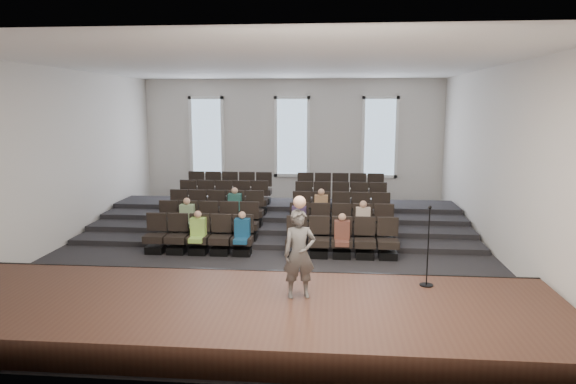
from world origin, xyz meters
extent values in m
plane|color=black|center=(0.00, 0.00, 0.00)|extent=(14.00, 14.00, 0.00)
cube|color=white|center=(0.00, 0.00, 5.01)|extent=(12.00, 14.00, 0.02)
cube|color=silver|center=(0.00, 7.02, 2.50)|extent=(12.00, 0.04, 5.00)
cube|color=silver|center=(0.00, -7.02, 2.50)|extent=(12.00, 0.04, 5.00)
cube|color=silver|center=(-6.02, 0.00, 2.50)|extent=(0.04, 14.00, 5.00)
cube|color=silver|center=(6.02, 0.00, 2.50)|extent=(0.04, 14.00, 5.00)
cube|color=#41271C|center=(0.00, -5.10, 0.25)|extent=(11.80, 3.60, 0.50)
cube|color=black|center=(0.00, -3.33, 0.25)|extent=(11.80, 0.06, 0.52)
cube|color=black|center=(0.00, 2.33, 0.07)|extent=(11.80, 4.80, 0.15)
cube|color=black|center=(0.00, 2.85, 0.15)|extent=(11.80, 3.75, 0.30)
cube|color=black|center=(0.00, 3.38, 0.22)|extent=(11.80, 2.70, 0.45)
cube|color=black|center=(0.00, 3.90, 0.30)|extent=(11.80, 1.65, 0.60)
cube|color=black|center=(-3.13, -0.60, 0.10)|extent=(0.47, 0.43, 0.20)
cube|color=black|center=(-3.13, -0.60, 0.41)|extent=(0.55, 0.50, 0.19)
cube|color=black|center=(-3.13, -0.39, 0.82)|extent=(0.55, 0.08, 0.50)
cube|color=black|center=(-2.53, -0.60, 0.10)|extent=(0.47, 0.43, 0.20)
cube|color=black|center=(-2.53, -0.60, 0.41)|extent=(0.55, 0.50, 0.19)
cube|color=black|center=(-2.53, -0.39, 0.82)|extent=(0.55, 0.08, 0.50)
cube|color=black|center=(-1.93, -0.60, 0.10)|extent=(0.47, 0.43, 0.20)
cube|color=black|center=(-1.93, -0.60, 0.41)|extent=(0.55, 0.50, 0.19)
cube|color=black|center=(-1.93, -0.39, 0.82)|extent=(0.55, 0.08, 0.50)
cube|color=black|center=(-1.33, -0.60, 0.10)|extent=(0.47, 0.43, 0.20)
cube|color=black|center=(-1.33, -0.60, 0.41)|extent=(0.55, 0.50, 0.19)
cube|color=black|center=(-1.33, -0.39, 0.82)|extent=(0.55, 0.08, 0.50)
cube|color=black|center=(-0.73, -0.60, 0.10)|extent=(0.47, 0.43, 0.20)
cube|color=black|center=(-0.73, -0.60, 0.41)|extent=(0.55, 0.50, 0.19)
cube|color=black|center=(-0.73, -0.39, 0.82)|extent=(0.55, 0.08, 0.50)
cube|color=black|center=(0.73, -0.60, 0.10)|extent=(0.47, 0.43, 0.20)
cube|color=black|center=(0.73, -0.60, 0.41)|extent=(0.55, 0.50, 0.19)
cube|color=black|center=(0.73, -0.39, 0.82)|extent=(0.55, 0.08, 0.50)
cube|color=black|center=(1.33, -0.60, 0.10)|extent=(0.47, 0.43, 0.20)
cube|color=black|center=(1.33, -0.60, 0.41)|extent=(0.55, 0.50, 0.19)
cube|color=black|center=(1.33, -0.39, 0.82)|extent=(0.55, 0.08, 0.50)
cube|color=black|center=(1.93, -0.60, 0.10)|extent=(0.47, 0.43, 0.20)
cube|color=black|center=(1.93, -0.60, 0.41)|extent=(0.55, 0.50, 0.19)
cube|color=black|center=(1.93, -0.39, 0.82)|extent=(0.55, 0.08, 0.50)
cube|color=black|center=(2.53, -0.60, 0.10)|extent=(0.47, 0.43, 0.20)
cube|color=black|center=(2.53, -0.60, 0.41)|extent=(0.55, 0.50, 0.19)
cube|color=black|center=(2.53, -0.39, 0.82)|extent=(0.55, 0.08, 0.50)
cube|color=black|center=(3.13, -0.60, 0.10)|extent=(0.47, 0.43, 0.20)
cube|color=black|center=(3.13, -0.60, 0.41)|extent=(0.55, 0.50, 0.19)
cube|color=black|center=(3.13, -0.39, 0.82)|extent=(0.55, 0.08, 0.50)
cube|color=black|center=(-3.13, 0.45, 0.25)|extent=(0.47, 0.43, 0.20)
cube|color=black|center=(-3.13, 0.45, 0.56)|extent=(0.55, 0.50, 0.19)
cube|color=black|center=(-3.13, 0.66, 0.97)|extent=(0.55, 0.08, 0.50)
cube|color=black|center=(-2.53, 0.45, 0.25)|extent=(0.47, 0.43, 0.20)
cube|color=black|center=(-2.53, 0.45, 0.56)|extent=(0.55, 0.50, 0.19)
cube|color=black|center=(-2.53, 0.66, 0.97)|extent=(0.55, 0.08, 0.50)
cube|color=black|center=(-1.93, 0.45, 0.25)|extent=(0.47, 0.43, 0.20)
cube|color=black|center=(-1.93, 0.45, 0.56)|extent=(0.55, 0.50, 0.19)
cube|color=black|center=(-1.93, 0.66, 0.97)|extent=(0.55, 0.08, 0.50)
cube|color=black|center=(-1.33, 0.45, 0.25)|extent=(0.47, 0.43, 0.20)
cube|color=black|center=(-1.33, 0.45, 0.56)|extent=(0.55, 0.50, 0.19)
cube|color=black|center=(-1.33, 0.66, 0.97)|extent=(0.55, 0.08, 0.50)
cube|color=black|center=(-0.73, 0.45, 0.25)|extent=(0.47, 0.43, 0.20)
cube|color=black|center=(-0.73, 0.45, 0.56)|extent=(0.55, 0.50, 0.19)
cube|color=black|center=(-0.73, 0.66, 0.97)|extent=(0.55, 0.08, 0.50)
cube|color=black|center=(0.73, 0.45, 0.25)|extent=(0.47, 0.43, 0.20)
cube|color=black|center=(0.73, 0.45, 0.56)|extent=(0.55, 0.50, 0.19)
cube|color=black|center=(0.73, 0.66, 0.97)|extent=(0.55, 0.08, 0.50)
cube|color=black|center=(1.33, 0.45, 0.25)|extent=(0.47, 0.43, 0.20)
cube|color=black|center=(1.33, 0.45, 0.56)|extent=(0.55, 0.50, 0.19)
cube|color=black|center=(1.33, 0.66, 0.97)|extent=(0.55, 0.08, 0.50)
cube|color=black|center=(1.93, 0.45, 0.25)|extent=(0.47, 0.43, 0.20)
cube|color=black|center=(1.93, 0.45, 0.56)|extent=(0.55, 0.50, 0.19)
cube|color=black|center=(1.93, 0.66, 0.97)|extent=(0.55, 0.08, 0.50)
cube|color=black|center=(2.53, 0.45, 0.25)|extent=(0.47, 0.43, 0.20)
cube|color=black|center=(2.53, 0.45, 0.56)|extent=(0.55, 0.50, 0.19)
cube|color=black|center=(2.53, 0.66, 0.97)|extent=(0.55, 0.08, 0.50)
cube|color=black|center=(3.13, 0.45, 0.25)|extent=(0.47, 0.43, 0.20)
cube|color=black|center=(3.13, 0.45, 0.56)|extent=(0.55, 0.50, 0.19)
cube|color=black|center=(3.13, 0.66, 0.97)|extent=(0.55, 0.08, 0.50)
cube|color=black|center=(-3.13, 1.50, 0.40)|extent=(0.47, 0.42, 0.20)
cube|color=black|center=(-3.13, 1.50, 0.71)|extent=(0.55, 0.50, 0.19)
cube|color=black|center=(-3.13, 1.71, 1.12)|extent=(0.55, 0.08, 0.50)
cube|color=black|center=(-2.53, 1.50, 0.40)|extent=(0.47, 0.42, 0.20)
cube|color=black|center=(-2.53, 1.50, 0.71)|extent=(0.55, 0.50, 0.19)
cube|color=black|center=(-2.53, 1.71, 1.12)|extent=(0.55, 0.08, 0.50)
cube|color=black|center=(-1.93, 1.50, 0.40)|extent=(0.47, 0.42, 0.20)
cube|color=black|center=(-1.93, 1.50, 0.71)|extent=(0.55, 0.50, 0.19)
cube|color=black|center=(-1.93, 1.71, 1.12)|extent=(0.55, 0.08, 0.50)
cube|color=black|center=(-1.33, 1.50, 0.40)|extent=(0.47, 0.42, 0.20)
cube|color=black|center=(-1.33, 1.50, 0.71)|extent=(0.55, 0.50, 0.19)
cube|color=black|center=(-1.33, 1.71, 1.12)|extent=(0.55, 0.08, 0.50)
cube|color=black|center=(-0.73, 1.50, 0.40)|extent=(0.47, 0.42, 0.20)
cube|color=black|center=(-0.73, 1.50, 0.71)|extent=(0.55, 0.50, 0.19)
cube|color=black|center=(-0.73, 1.71, 1.12)|extent=(0.55, 0.08, 0.50)
cube|color=black|center=(0.73, 1.50, 0.40)|extent=(0.47, 0.42, 0.20)
cube|color=black|center=(0.73, 1.50, 0.71)|extent=(0.55, 0.50, 0.19)
cube|color=black|center=(0.73, 1.71, 1.12)|extent=(0.55, 0.08, 0.50)
cube|color=black|center=(1.33, 1.50, 0.40)|extent=(0.47, 0.42, 0.20)
cube|color=black|center=(1.33, 1.50, 0.71)|extent=(0.55, 0.50, 0.19)
cube|color=black|center=(1.33, 1.71, 1.12)|extent=(0.55, 0.08, 0.50)
cube|color=black|center=(1.93, 1.50, 0.40)|extent=(0.47, 0.42, 0.20)
cube|color=black|center=(1.93, 1.50, 0.71)|extent=(0.55, 0.50, 0.19)
cube|color=black|center=(1.93, 1.71, 1.12)|extent=(0.55, 0.08, 0.50)
cube|color=black|center=(2.53, 1.50, 0.40)|extent=(0.47, 0.42, 0.20)
cube|color=black|center=(2.53, 1.50, 0.71)|extent=(0.55, 0.50, 0.19)
cube|color=black|center=(2.53, 1.71, 1.12)|extent=(0.55, 0.08, 0.50)
cube|color=black|center=(3.13, 1.50, 0.40)|extent=(0.47, 0.42, 0.20)
cube|color=black|center=(3.13, 1.50, 0.71)|extent=(0.55, 0.50, 0.19)
cube|color=black|center=(3.13, 1.71, 1.12)|extent=(0.55, 0.08, 0.50)
cube|color=black|center=(-3.13, 2.55, 0.55)|extent=(0.47, 0.42, 0.20)
cube|color=black|center=(-3.13, 2.55, 0.86)|extent=(0.55, 0.50, 0.19)
cube|color=black|center=(-3.13, 2.76, 1.27)|extent=(0.55, 0.08, 0.50)
cube|color=black|center=(-2.53, 2.55, 0.55)|extent=(0.47, 0.42, 0.20)
cube|color=black|center=(-2.53, 2.55, 0.86)|extent=(0.55, 0.50, 0.19)
cube|color=black|center=(-2.53, 2.76, 1.27)|extent=(0.55, 0.08, 0.50)
cube|color=black|center=(-1.93, 2.55, 0.55)|extent=(0.47, 0.42, 0.20)
cube|color=black|center=(-1.93, 2.55, 0.86)|extent=(0.55, 0.50, 0.19)
cube|color=black|center=(-1.93, 2.76, 1.27)|extent=(0.55, 0.08, 0.50)
cube|color=black|center=(-1.33, 2.55, 0.55)|extent=(0.47, 0.42, 0.20)
cube|color=black|center=(-1.33, 2.55, 0.86)|extent=(0.55, 0.50, 0.19)
cube|color=black|center=(-1.33, 2.76, 1.27)|extent=(0.55, 0.08, 0.50)
cube|color=black|center=(-0.73, 2.55, 0.55)|extent=(0.47, 0.42, 0.20)
cube|color=black|center=(-0.73, 2.55, 0.86)|extent=(0.55, 0.50, 0.19)
cube|color=black|center=(-0.73, 2.76, 1.27)|extent=(0.55, 0.08, 0.50)
cube|color=black|center=(0.73, 2.55, 0.55)|extent=(0.47, 0.42, 0.20)
cube|color=black|center=(0.73, 2.55, 0.86)|extent=(0.55, 0.50, 0.19)
cube|color=black|center=(0.73, 2.76, 1.27)|extent=(0.55, 0.08, 0.50)
cube|color=black|center=(1.33, 2.55, 0.55)|extent=(0.47, 0.42, 0.20)
cube|color=black|center=(1.33, 2.55, 0.86)|extent=(0.55, 0.50, 0.19)
cube|color=black|center=(1.33, 2.76, 1.27)|extent=(0.55, 0.08, 0.50)
cube|color=black|center=(1.93, 2.55, 0.55)|extent=(0.47, 0.42, 0.20)
cube|color=black|center=(1.93, 2.55, 0.86)|extent=(0.55, 0.50, 0.19)
cube|color=black|center=(1.93, 2.76, 1.27)|extent=(0.55, 0.08, 0.50)
cube|color=black|center=(2.53, 2.55, 0.55)|extent=(0.47, 0.42, 0.20)
cube|color=black|center=(2.53, 2.55, 0.86)|extent=(0.55, 0.50, 0.19)
cube|color=black|center=(2.53, 2.76, 1.27)|extent=(0.55, 0.08, 0.50)
cube|color=black|center=(3.13, 2.55, 0.55)|extent=(0.47, 0.42, 0.20)
cube|color=black|center=(3.13, 2.55, 0.86)|extent=(0.55, 0.50, 0.19)
cube|color=black|center=(3.13, 2.76, 1.27)|extent=(0.55, 0.08, 0.50)
cube|color=black|center=(-3.13, 3.60, 0.70)|extent=(0.47, 0.42, 0.20)
cube|color=black|center=(-3.13, 3.60, 1.01)|extent=(0.55, 0.50, 0.19)
cube|color=black|center=(-3.13, 3.81, 1.42)|extent=(0.55, 0.08, 0.50)
cube|color=black|center=(-2.53, 3.60, 0.70)|extent=(0.47, 0.42, 0.20)
cube|color=black|center=(-2.53, 3.60, 1.01)|extent=(0.55, 0.50, 0.19)
cube|color=black|center=(-2.53, 3.81, 1.42)|extent=(0.55, 0.08, 0.50)
cube|color=black|center=(-1.93, 3.60, 0.70)|extent=(0.47, 0.42, 0.20)
cube|color=black|center=(-1.93, 3.60, 1.01)|extent=(0.55, 0.50, 0.19)
cube|color=black|center=(-1.93, 3.81, 1.42)|extent=(0.55, 0.08, 0.50)
cube|color=black|center=(-1.33, 3.60, 0.70)|extent=(0.47, 0.42, 0.20)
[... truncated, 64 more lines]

